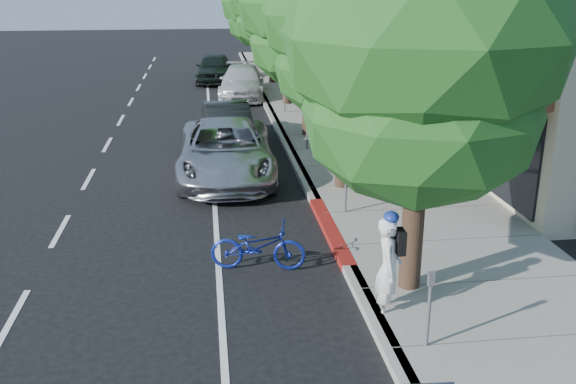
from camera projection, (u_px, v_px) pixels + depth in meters
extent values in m
plane|color=black|center=(339.00, 252.00, 13.77)|extent=(120.00, 120.00, 0.00)
cube|color=gray|center=(358.00, 149.00, 21.53)|extent=(4.60, 56.00, 0.15)
cube|color=#9E998E|center=(290.00, 152.00, 21.25)|extent=(0.30, 56.00, 0.15)
cube|color=maroon|center=(331.00, 231.00, 14.68)|extent=(0.32, 4.00, 0.15)
cube|color=beige|center=(462.00, 21.00, 30.70)|extent=(10.00, 36.00, 7.00)
cylinder|color=black|center=(413.00, 227.00, 11.57)|extent=(0.40, 0.40, 2.67)
ellipsoid|color=#1B5118|center=(420.00, 112.00, 10.89)|extent=(4.11, 4.11, 3.29)
ellipsoid|color=#1B5118|center=(426.00, 34.00, 10.48)|extent=(4.84, 4.84, 3.87)
cylinder|color=black|center=(343.00, 144.00, 17.20)|extent=(0.40, 0.40, 2.67)
ellipsoid|color=#1B5118|center=(346.00, 65.00, 16.52)|extent=(3.77, 3.77, 3.02)
ellipsoid|color=#1B5118|center=(347.00, 13.00, 16.11)|extent=(4.44, 4.44, 3.55)
cylinder|color=black|center=(308.00, 102.00, 22.83)|extent=(0.40, 0.40, 2.70)
ellipsoid|color=#1B5118|center=(309.00, 41.00, 22.15)|extent=(4.23, 4.23, 3.38)
ellipsoid|color=#1B5118|center=(309.00, 1.00, 21.72)|extent=(4.98, 4.98, 3.98)
cylinder|color=black|center=(287.00, 72.00, 28.40)|extent=(0.40, 0.40, 3.07)
ellipsoid|color=#1B5118|center=(287.00, 16.00, 27.63)|extent=(4.14, 4.14, 3.31)
cylinder|color=black|center=(273.00, 61.00, 34.11)|extent=(0.40, 0.40, 2.58)
ellipsoid|color=#1B5118|center=(272.00, 21.00, 33.46)|extent=(3.91, 3.91, 3.13)
cylinder|color=black|center=(263.00, 50.00, 39.79)|extent=(0.40, 0.40, 2.34)
ellipsoid|color=#1B5118|center=(262.00, 20.00, 39.19)|extent=(4.36, 4.36, 3.49)
ellipsoid|color=#1B5118|center=(262.00, 0.00, 38.83)|extent=(5.13, 5.13, 4.10)
imported|color=white|center=(388.00, 268.00, 10.90)|extent=(0.60, 0.76, 1.83)
imported|color=navy|center=(258.00, 246.00, 12.82)|extent=(1.99, 0.99, 1.00)
imported|color=#B3B4B9|center=(226.00, 151.00, 18.57)|extent=(2.82, 5.87, 1.61)
imported|color=black|center=(228.00, 125.00, 22.08)|extent=(1.80, 4.46, 1.44)
imported|color=silver|center=(242.00, 82.00, 30.74)|extent=(2.57, 5.27, 1.48)
imported|color=black|center=(214.00, 68.00, 35.16)|extent=(2.19, 4.68, 1.55)
imported|color=black|center=(378.00, 109.00, 23.47)|extent=(1.01, 0.93, 1.66)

